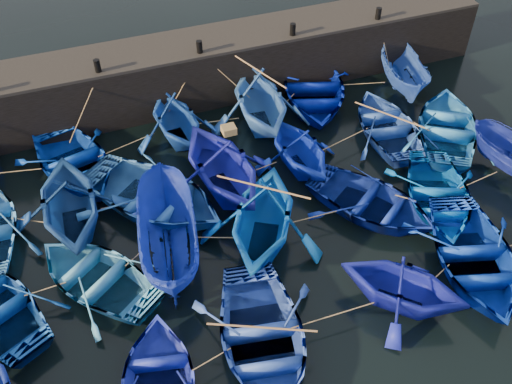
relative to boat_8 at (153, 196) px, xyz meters
name	(u,v)px	position (x,y,z in m)	size (l,w,h in m)	color
ground	(291,274)	(3.36, -4.37, -0.57)	(120.00, 120.00, 0.00)	black
quay_wall	(196,71)	(3.36, 6.13, 0.68)	(26.00, 2.50, 2.50)	black
quay_top	(194,43)	(3.36, 6.13, 1.99)	(26.00, 2.50, 0.12)	black
bollard_1	(97,66)	(-0.64, 5.23, 2.30)	(0.24, 0.24, 0.50)	black
bollard_2	(199,47)	(3.36, 5.23, 2.30)	(0.24, 0.24, 0.50)	black
bollard_3	(293,29)	(7.36, 5.23, 2.30)	(0.24, 0.24, 0.50)	black
bollard_4	(378,13)	(11.36, 5.23, 2.30)	(0.24, 0.24, 0.50)	black
boat_1	(74,163)	(-2.35, 2.80, -0.06)	(3.56, 4.97, 1.03)	#032D8F
boat_2	(175,119)	(1.73, 3.45, 0.46)	(3.37, 3.91, 2.06)	#1544A2
boat_3	(260,99)	(5.15, 3.23, 0.68)	(4.09, 4.74, 2.50)	blue
boat_4	(313,89)	(7.92, 4.03, 0.00)	(3.95, 5.53, 1.15)	#001084
boat_5	(404,73)	(11.96, 3.45, 0.25)	(1.60, 4.26, 1.65)	#244AAE
boat_7	(69,201)	(-2.71, 0.05, 0.65)	(4.01, 4.65, 2.45)	navy
boat_8	(153,196)	(0.00, 0.00, 0.00)	(3.95, 5.52, 1.15)	#2762B5
boat_9	(222,164)	(2.53, -0.01, 0.72)	(4.22, 4.90, 2.58)	#141A9A
boat_10	(299,147)	(5.58, 0.20, 0.42)	(3.25, 3.77, 1.99)	#0B26C3
boat_11	(387,125)	(9.70, 0.83, -0.10)	(3.26, 4.56, 0.95)	#204593
boat_12	(448,126)	(11.90, -0.15, -0.05)	(3.59, 5.02, 1.04)	blue
boat_14	(97,276)	(-2.40, -2.69, -0.11)	(3.19, 4.46, 0.93)	#317ABE
boat_15	(167,236)	(-0.05, -2.31, 0.40)	(1.89, 5.02, 1.94)	navy
boat_16	(263,216)	(2.98, -2.79, 0.67)	(4.06, 4.71, 2.48)	blue
boat_17	(372,203)	(7.00, -2.86, -0.09)	(3.35, 4.68, 0.97)	navy
boat_18	(438,196)	(9.31, -3.35, -0.09)	(3.30, 4.61, 0.96)	blue
boat_21	(159,384)	(-1.43, -6.78, -0.14)	(3.00, 4.19, 0.87)	#1522A0
boat_22	(262,338)	(1.53, -6.51, -0.05)	(3.60, 5.04, 1.05)	#2445B3
boat_23	(404,285)	(5.91, -6.56, 0.42)	(3.26, 3.78, 1.99)	#111996
boat_24	(474,257)	(8.78, -6.12, -0.04)	(3.68, 5.15, 1.07)	#052B9D
wooden_crate	(229,130)	(2.83, -0.01, 2.13)	(0.46, 0.42, 0.26)	olive
mooring_ropes	(236,159)	(3.21, 0.54, 0.30)	(18.33, 12.05, 2.10)	tan
loose_oars	(299,161)	(4.84, -1.31, 1.20)	(10.42, 11.81, 1.61)	#99724C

